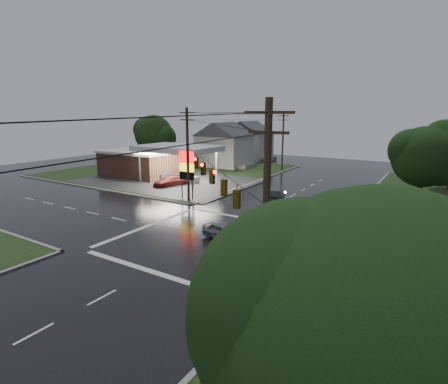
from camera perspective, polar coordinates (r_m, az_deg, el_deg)
The scene contains 16 objects.
ground at distance 29.51m, azimuth -2.37°, elevation -7.81°, with size 120.00×120.00×0.00m, color black.
grass_nw at distance 64.96m, azimuth -8.42°, elevation 3.50°, with size 36.00×36.00×0.08m, color black.
gas_station at distance 59.77m, azimuth -12.18°, elevation 4.98°, with size 26.20×18.00×5.60m.
pylon_sign at distance 42.79m, azimuth -6.13°, elevation 4.16°, with size 2.00×0.35×6.00m.
utility_pole_nw at distance 41.17m, azimuth -5.94°, elevation 6.23°, with size 2.20×0.32×11.00m.
utility_pole_se at distance 15.35m, azimuth 6.83°, elevation -4.98°, with size 2.20×0.32×11.00m.
utility_pole_n at distance 65.95m, azimuth 9.57°, elevation 8.35°, with size 2.20×0.32×10.50m.
traffic_signals at distance 27.87m, azimuth -2.48°, elevation 4.74°, with size 26.87×26.87×1.47m.
house_near at distance 69.49m, azimuth 0.07°, elevation 7.87°, with size 11.05×8.48×8.60m.
house_far at distance 80.36m, azimuth 4.03°, elevation 8.51°, with size 11.05×8.48×8.60m.
tree_nw_behind at distance 72.46m, azimuth -11.32°, elevation 9.23°, with size 8.93×7.60×10.00m.
tree_ne_near at distance 45.05m, azimuth 29.99°, elevation 4.95°, with size 7.99×6.80×8.98m.
tree_se at distance 8.32m, azimuth 24.57°, elevation -23.91°, with size 8.22×7.00×9.08m.
car_north at distance 42.81m, azimuth 8.51°, elevation -0.53°, with size 1.30×3.72×1.23m, color black.
car_crossing at distance 29.21m, azimuth 0.02°, elevation -6.51°, with size 1.70×4.23×1.44m, color gray.
car_pump at distance 51.00m, azimuth -8.74°, elevation 1.77°, with size 2.13×5.23×1.52m, color maroon.
Camera 1 is at (15.64, -22.77, 10.38)m, focal length 28.00 mm.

